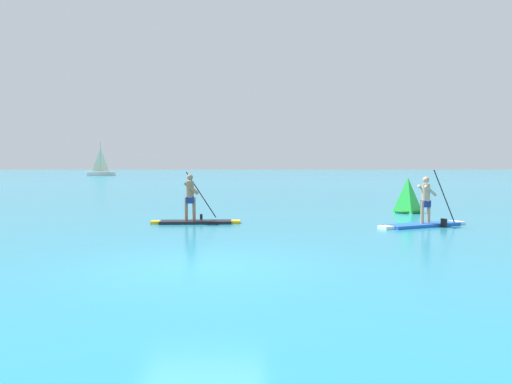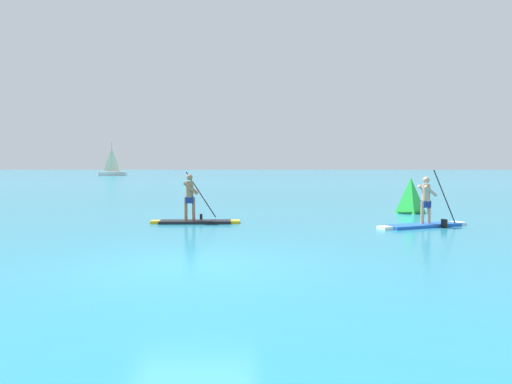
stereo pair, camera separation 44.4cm
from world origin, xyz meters
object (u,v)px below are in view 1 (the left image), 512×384
Objects in this scene: paddleboarder_mid_center at (195,213)px; paddleboarder_far_right at (424,217)px; sailboat_left_horizon at (101,172)px; race_marker_buoy at (408,197)px.

paddleboarder_far_right is (7.60, -0.95, -0.03)m from paddleboarder_mid_center.
paddleboarder_mid_center is 0.94× the size of paddleboarder_far_right.
paddleboarder_far_right is 87.26m from sailboat_left_horizon.
paddleboarder_mid_center is 0.47× the size of sailboat_left_horizon.
sailboat_left_horizon reaches higher than paddleboarder_mid_center.
paddleboarder_mid_center is at bearing -91.50° from sailboat_left_horizon.
race_marker_buoy is at bearing -85.09° from sailboat_left_horizon.
paddleboarder_mid_center is 2.05× the size of race_marker_buoy.
paddleboarder_far_right is at bearing -8.96° from paddleboarder_mid_center.
paddleboarder_far_right is 2.18× the size of race_marker_buoy.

